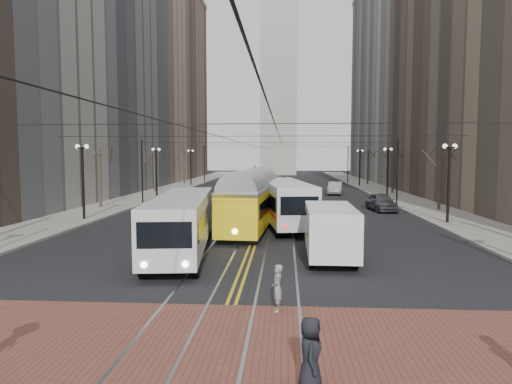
# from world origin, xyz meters

# --- Properties ---
(ground) EXTENTS (260.00, 260.00, 0.00)m
(ground) POSITION_xyz_m (0.00, 0.00, 0.00)
(ground) COLOR black
(ground) RESTS_ON ground
(sidewalk_left) EXTENTS (5.00, 140.00, 0.15)m
(sidewalk_left) POSITION_xyz_m (-15.00, 45.00, 0.07)
(sidewalk_left) COLOR gray
(sidewalk_left) RESTS_ON ground
(sidewalk_right) EXTENTS (5.00, 140.00, 0.15)m
(sidewalk_right) POSITION_xyz_m (15.00, 45.00, 0.07)
(sidewalk_right) COLOR gray
(sidewalk_right) RESTS_ON ground
(crosswalk_band) EXTENTS (25.00, 6.00, 0.01)m
(crosswalk_band) POSITION_xyz_m (0.00, -4.00, 0.01)
(crosswalk_band) COLOR brown
(crosswalk_band) RESTS_ON ground
(streetcar_rails) EXTENTS (4.80, 130.00, 0.02)m
(streetcar_rails) POSITION_xyz_m (0.00, 45.00, 0.00)
(streetcar_rails) COLOR gray
(streetcar_rails) RESTS_ON ground
(centre_lines) EXTENTS (0.42, 130.00, 0.01)m
(centre_lines) POSITION_xyz_m (0.00, 45.00, 0.01)
(centre_lines) COLOR gold
(centre_lines) RESTS_ON ground
(building_left_mid) EXTENTS (16.00, 20.00, 34.00)m
(building_left_mid) POSITION_xyz_m (-25.50, 46.00, 17.00)
(building_left_mid) COLOR slate
(building_left_mid) RESTS_ON ground
(building_left_midfar) EXTENTS (20.00, 20.00, 52.00)m
(building_left_midfar) POSITION_xyz_m (-27.50, 66.00, 26.00)
(building_left_midfar) COLOR gray
(building_left_midfar) RESTS_ON ground
(building_left_far) EXTENTS (16.00, 20.00, 40.00)m
(building_left_far) POSITION_xyz_m (-25.50, 86.00, 20.00)
(building_left_far) COLOR brown
(building_left_far) RESTS_ON ground
(building_right_mid) EXTENTS (16.00, 20.00, 34.00)m
(building_right_mid) POSITION_xyz_m (25.50, 46.00, 17.00)
(building_right_mid) COLOR brown
(building_right_mid) RESTS_ON ground
(building_right_midfar) EXTENTS (20.00, 20.00, 52.00)m
(building_right_midfar) POSITION_xyz_m (27.50, 66.00, 26.00)
(building_right_midfar) COLOR #999890
(building_right_midfar) RESTS_ON ground
(building_right_far) EXTENTS (16.00, 20.00, 40.00)m
(building_right_far) POSITION_xyz_m (25.50, 86.00, 20.00)
(building_right_far) COLOR slate
(building_right_far) RESTS_ON ground
(clock_tower) EXTENTS (12.00, 12.00, 66.00)m
(clock_tower) POSITION_xyz_m (0.00, 102.00, 35.96)
(clock_tower) COLOR #B2AFA5
(clock_tower) RESTS_ON ground
(lamp_posts) EXTENTS (27.60, 57.20, 5.60)m
(lamp_posts) POSITION_xyz_m (-0.00, 28.75, 2.80)
(lamp_posts) COLOR black
(lamp_posts) RESTS_ON ground
(street_trees) EXTENTS (31.68, 53.28, 5.60)m
(street_trees) POSITION_xyz_m (0.00, 35.25, 2.80)
(street_trees) COLOR #382D23
(street_trees) RESTS_ON ground
(trolley_wires) EXTENTS (25.96, 120.00, 6.60)m
(trolley_wires) POSITION_xyz_m (0.00, 34.83, 3.77)
(trolley_wires) COLOR black
(trolley_wires) RESTS_ON ground
(transit_bus) EXTENTS (3.81, 12.15, 2.99)m
(transit_bus) POSITION_xyz_m (-3.50, 7.04, 1.49)
(transit_bus) COLOR silver
(transit_bus) RESTS_ON ground
(streetcar) EXTENTS (3.38, 13.72, 3.20)m
(streetcar) POSITION_xyz_m (-0.50, 15.32, 1.60)
(streetcar) COLOR yellow
(streetcar) RESTS_ON ground
(rear_bus) EXTENTS (4.30, 12.36, 3.16)m
(rear_bus) POSITION_xyz_m (1.80, 16.55, 1.58)
(rear_bus) COLOR silver
(rear_bus) RESTS_ON ground
(cargo_van) EXTENTS (2.32, 5.87, 2.59)m
(cargo_van) POSITION_xyz_m (4.00, 5.96, 1.29)
(cargo_van) COLOR white
(cargo_van) RESTS_ON ground
(sedan_grey) EXTENTS (2.43, 4.98, 1.64)m
(sedan_grey) POSITION_xyz_m (10.50, 25.72, 0.82)
(sedan_grey) COLOR #3F4247
(sedan_grey) RESTS_ON ground
(sedan_silver) EXTENTS (2.40, 5.03, 1.59)m
(sedan_silver) POSITION_xyz_m (8.18, 42.81, 0.80)
(sedan_silver) COLOR #979A9E
(sedan_silver) RESTS_ON ground
(pedestrian_a) EXTENTS (0.54, 0.81, 1.64)m
(pedestrian_a) POSITION_xyz_m (2.38, -6.50, 0.83)
(pedestrian_a) COLOR black
(pedestrian_a) RESTS_ON crosswalk_band
(pedestrian_b) EXTENTS (0.39, 0.57, 1.53)m
(pedestrian_b) POSITION_xyz_m (1.58, -1.50, 0.78)
(pedestrian_b) COLOR gray
(pedestrian_b) RESTS_ON crosswalk_band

